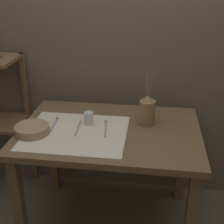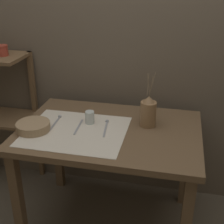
% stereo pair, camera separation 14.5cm
% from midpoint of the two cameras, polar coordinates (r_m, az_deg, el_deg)
% --- Properties ---
extents(ground_plane, '(12.00, 12.00, 0.00)m').
position_cam_midpoint_polar(ground_plane, '(2.46, 1.41, -19.38)').
color(ground_plane, brown).
extents(stone_wall_back, '(7.00, 0.06, 2.40)m').
position_cam_midpoint_polar(stone_wall_back, '(2.32, 4.22, 12.00)').
color(stone_wall_back, brown).
rests_on(stone_wall_back, ground_plane).
extents(wooden_table, '(1.15, 0.80, 0.78)m').
position_cam_midpoint_polar(wooden_table, '(2.05, 1.60, -5.77)').
color(wooden_table, brown).
rests_on(wooden_table, ground_plane).
extents(wooden_shelf_unit, '(0.51, 0.34, 1.13)m').
position_cam_midpoint_polar(wooden_shelf_unit, '(2.60, -18.39, 2.80)').
color(wooden_shelf_unit, brown).
rests_on(wooden_shelf_unit, ground_plane).
extents(linen_cloth, '(0.63, 0.53, 0.00)m').
position_cam_midpoint_polar(linen_cloth, '(1.97, -4.52, -3.52)').
color(linen_cloth, beige).
rests_on(linen_cloth, wooden_table).
extents(pitcher_with_flowers, '(0.10, 0.10, 0.37)m').
position_cam_midpoint_polar(pitcher_with_flowers, '(2.02, 8.70, -0.05)').
color(pitcher_with_flowers, olive).
rests_on(pitcher_with_flowers, wooden_table).
extents(wooden_bowl, '(0.21, 0.21, 0.05)m').
position_cam_midpoint_polar(wooden_bowl, '(2.01, -12.23, -2.67)').
color(wooden_bowl, '#9E7F5B').
rests_on(wooden_bowl, wooden_table).
extents(glass_tumbler_near, '(0.06, 0.06, 0.08)m').
position_cam_midpoint_polar(glass_tumbler_near, '(2.04, -2.06, -1.02)').
color(glass_tumbler_near, silver).
rests_on(glass_tumbler_near, wooden_table).
extents(spoon_outer, '(0.03, 0.22, 0.02)m').
position_cam_midpoint_polar(spoon_outer, '(2.12, -7.97, -1.38)').
color(spoon_outer, '#939399').
rests_on(spoon_outer, wooden_table).
extents(fork_inner, '(0.02, 0.21, 0.00)m').
position_cam_midpoint_polar(fork_inner, '(2.01, -4.11, -2.75)').
color(fork_inner, '#939399').
rests_on(fork_inner, wooden_table).
extents(spoon_inner, '(0.04, 0.22, 0.02)m').
position_cam_midpoint_polar(spoon_inner, '(2.03, 1.02, -2.33)').
color(spoon_inner, '#939399').
rests_on(spoon_inner, wooden_table).
extents(metal_pot_small, '(0.09, 0.09, 0.08)m').
position_cam_midpoint_polar(metal_pot_small, '(2.41, -17.84, 10.72)').
color(metal_pot_small, '#9E3828').
rests_on(metal_pot_small, wooden_shelf_unit).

